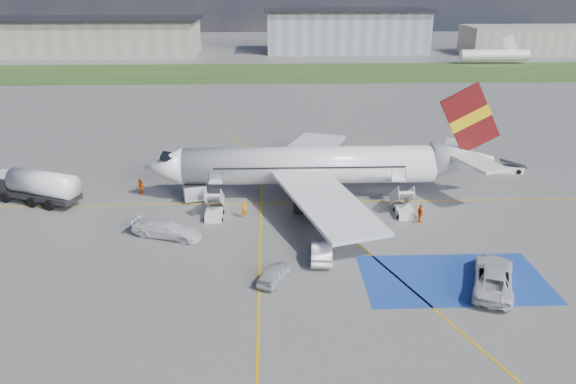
% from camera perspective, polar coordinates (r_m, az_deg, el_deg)
% --- Properties ---
extents(ground, '(400.00, 400.00, 0.00)m').
position_cam_1_polar(ground, '(47.06, 3.26, -6.59)').
color(ground, '#60605E').
rests_on(ground, ground).
extents(grass_strip, '(400.00, 30.00, 0.01)m').
position_cam_1_polar(grass_strip, '(138.27, -0.33, 12.02)').
color(grass_strip, '#2D4C1E').
rests_on(grass_strip, ground).
extents(taxiway_line_main, '(120.00, 0.20, 0.01)m').
position_cam_1_polar(taxiway_line_main, '(57.91, 2.20, -1.06)').
color(taxiway_line_main, gold).
rests_on(taxiway_line_main, ground).
extents(taxiway_line_cross, '(0.20, 60.00, 0.01)m').
position_cam_1_polar(taxiway_line_cross, '(38.32, -3.04, -13.68)').
color(taxiway_line_cross, gold).
rests_on(taxiway_line_cross, ground).
extents(taxiway_line_diag, '(20.71, 56.45, 0.01)m').
position_cam_1_polar(taxiway_line_diag, '(57.91, 2.20, -1.06)').
color(taxiway_line_diag, gold).
rests_on(taxiway_line_diag, ground).
extents(staging_box, '(14.00, 8.00, 0.01)m').
position_cam_1_polar(staging_box, '(45.63, 16.47, -8.45)').
color(staging_box, '#1B40A4').
rests_on(staging_box, ground).
extents(terminal_west, '(60.00, 22.00, 10.00)m').
position_cam_1_polar(terminal_west, '(179.64, -19.14, 14.62)').
color(terminal_west, gray).
rests_on(terminal_west, ground).
extents(terminal_centre, '(48.00, 18.00, 12.00)m').
position_cam_1_polar(terminal_centre, '(178.82, 5.93, 15.92)').
color(terminal_centre, gray).
rests_on(terminal_centre, ground).
extents(terminal_east, '(40.00, 16.00, 8.00)m').
position_cam_1_polar(terminal_east, '(187.90, 23.60, 13.98)').
color(terminal_east, gray).
rests_on(terminal_east, ground).
extents(airliner, '(36.81, 32.95, 11.92)m').
position_cam_1_polar(airliner, '(58.74, 3.57, 2.76)').
color(airliner, white).
rests_on(airliner, ground).
extents(airstairs_fwd, '(1.90, 5.20, 3.60)m').
position_cam_1_polar(airstairs_fwd, '(54.74, -7.51, -1.90)').
color(airstairs_fwd, white).
rests_on(airstairs_fwd, ground).
extents(airstairs_aft, '(1.90, 5.20, 3.60)m').
position_cam_1_polar(airstairs_aft, '(56.05, 11.68, -1.61)').
color(airstairs_aft, white).
rests_on(airstairs_aft, ground).
extents(fuel_tanker, '(10.37, 6.46, 3.47)m').
position_cam_1_polar(fuel_tanker, '(63.08, -24.36, 0.30)').
color(fuel_tanker, black).
rests_on(fuel_tanker, ground).
extents(gpu_cart, '(2.53, 1.96, 1.87)m').
position_cam_1_polar(gpu_cart, '(58.75, -9.42, -0.14)').
color(gpu_cart, white).
rests_on(gpu_cart, ground).
extents(belt_loader, '(5.18, 2.60, 1.50)m').
position_cam_1_polar(belt_loader, '(71.66, 20.96, 2.24)').
color(belt_loader, white).
rests_on(belt_loader, ground).
extents(car_silver_a, '(3.08, 4.20, 1.33)m').
position_cam_1_polar(car_silver_a, '(43.21, -1.40, -8.25)').
color(car_silver_a, '#B5B8BD').
rests_on(car_silver_a, ground).
extents(car_silver_b, '(2.12, 4.98, 1.60)m').
position_cam_1_polar(car_silver_b, '(46.50, 3.44, -5.85)').
color(car_silver_b, '#A9ACB0').
rests_on(car_silver_b, ground).
extents(van_white_a, '(4.74, 6.55, 2.24)m').
position_cam_1_polar(van_white_a, '(44.97, 20.19, -7.76)').
color(van_white_a, silver).
rests_on(van_white_a, ground).
extents(van_white_b, '(5.32, 3.55, 1.93)m').
position_cam_1_polar(van_white_b, '(51.17, -12.25, -3.49)').
color(van_white_b, silver).
rests_on(van_white_b, ground).
extents(crew_fwd, '(0.65, 0.46, 1.69)m').
position_cam_1_polar(crew_fwd, '(54.12, -4.46, -1.79)').
color(crew_fwd, orange).
rests_on(crew_fwd, ground).
extents(crew_nose, '(1.04, 1.09, 1.77)m').
position_cam_1_polar(crew_nose, '(61.51, -14.75, 0.46)').
color(crew_nose, '#E35A0B').
rests_on(crew_nose, ground).
extents(crew_aft, '(0.65, 1.15, 1.84)m').
position_cam_1_polar(crew_aft, '(54.35, 13.29, -2.13)').
color(crew_aft, '#ED5B0C').
rests_on(crew_aft, ground).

